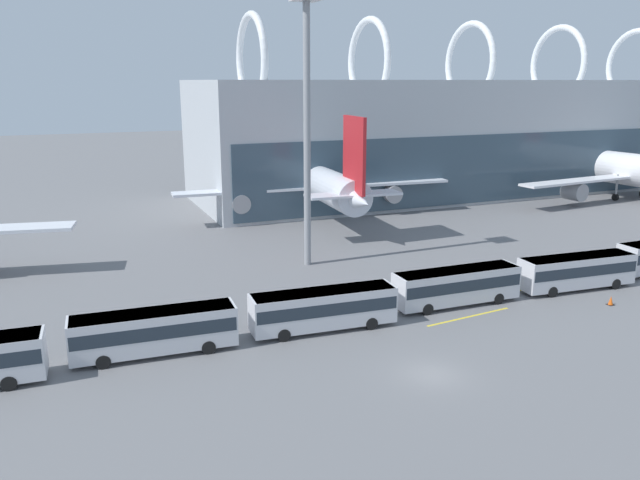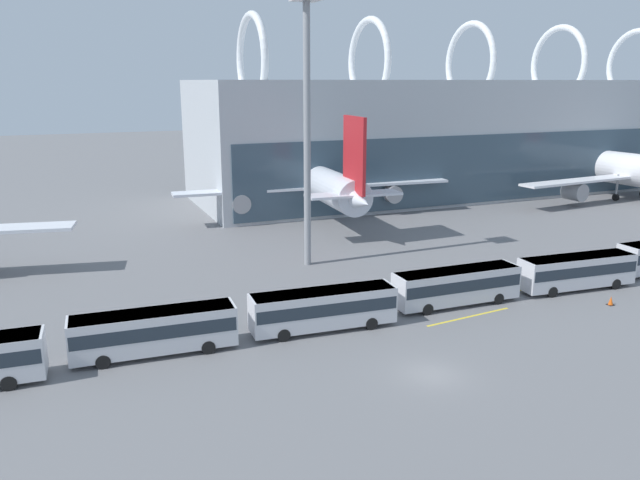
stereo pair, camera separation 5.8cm
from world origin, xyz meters
name	(u,v)px [view 2 (the right image)]	position (x,y,z in m)	size (l,w,h in m)	color
ground_plane	(432,375)	(0.00, 0.00, 0.00)	(440.00, 440.00, 0.00)	slate
terminal_building	(552,131)	(64.52, 60.16, 9.85)	(133.43, 26.07, 28.99)	#B2B7BC
airliner_at_gate_far	(316,181)	(11.70, 48.61, 5.32)	(40.24, 39.09, 15.07)	silver
airliner_parked_remote	(627,169)	(65.39, 43.07, 4.79)	(47.68, 44.33, 13.10)	white
shuttle_bus_1	(154,329)	(-16.52, 10.45, 1.90)	(11.67, 3.28, 3.23)	silver
shuttle_bus_2	(323,307)	(-3.64, 9.97, 1.90)	(11.70, 3.40, 3.23)	silver
shuttle_bus_3	(457,284)	(9.25, 10.65, 1.90)	(11.61, 2.92, 3.23)	silver
shuttle_bus_4	(577,270)	(22.13, 9.88, 1.90)	(11.71, 3.49, 3.23)	silver
floodlight_mast	(307,104)	(1.90, 27.25, 16.81)	(2.68, 2.68, 27.22)	gray
lane_stripe_3	(525,290)	(17.58, 11.45, 0.00)	(8.70, 0.25, 0.01)	yellow
lane_stripe_4	(469,317)	(8.60, 7.80, 0.00)	(8.68, 0.25, 0.01)	yellow
traffic_cone_0	(611,301)	(21.76, 5.37, 0.39)	(0.57, 0.57, 0.80)	black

